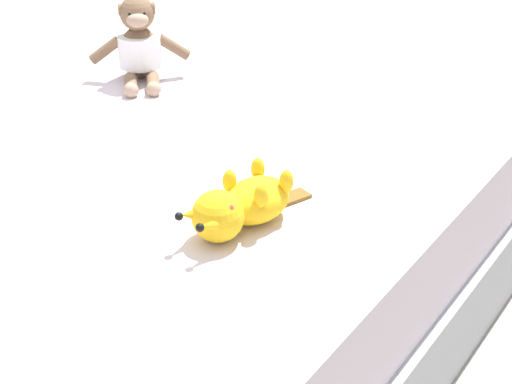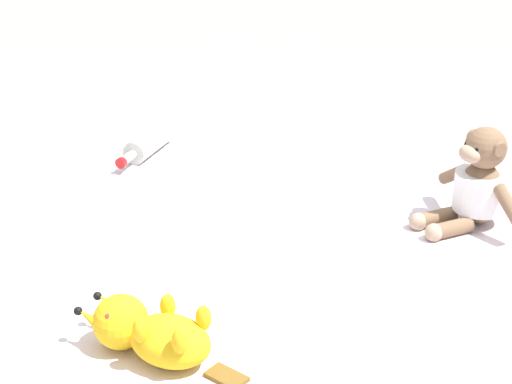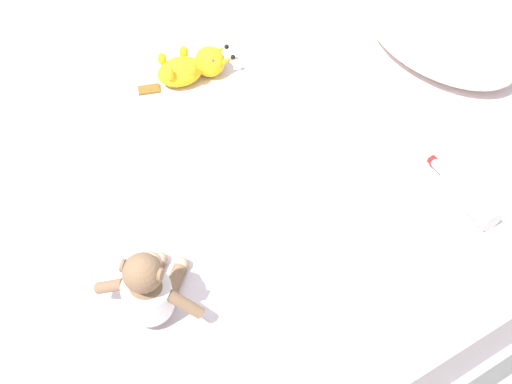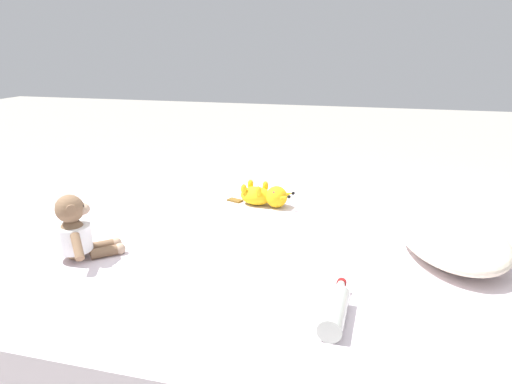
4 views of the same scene
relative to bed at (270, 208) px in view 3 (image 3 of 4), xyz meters
name	(u,v)px [view 3 (image 3 of 4)]	position (x,y,z in m)	size (l,w,h in m)	color
ground_plane	(269,249)	(0.00, 0.00, -0.24)	(16.00, 16.00, 0.00)	#9E998E
bed	(270,208)	(0.00, 0.00, 0.00)	(1.58, 2.01, 0.48)	#B2B2B7
pillow	(441,40)	(-0.10, 0.73, 0.31)	(0.62, 0.45, 0.13)	beige
plush_monkey	(149,289)	(0.27, -0.53, 0.34)	(0.26, 0.26, 0.24)	brown
plush_yellow_creature	(193,67)	(-0.44, -0.03, 0.29)	(0.14, 0.33, 0.10)	yellow
glass_bottle	(467,197)	(0.43, 0.38, 0.27)	(0.27, 0.07, 0.06)	#B7BCB2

